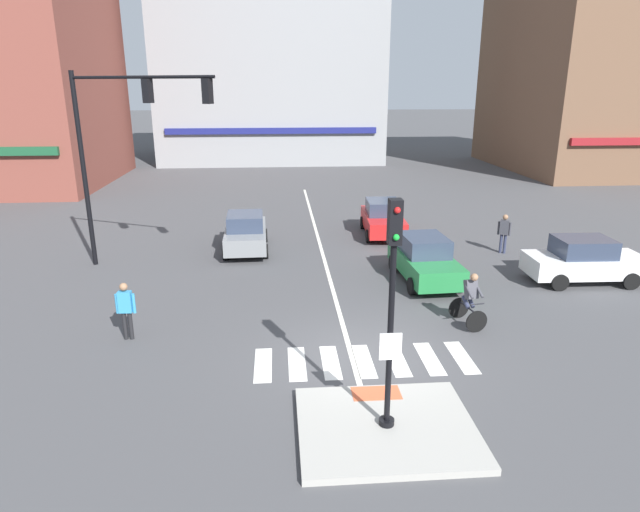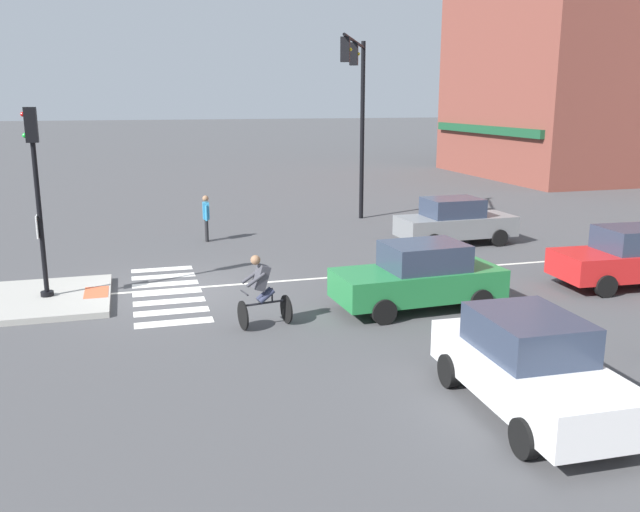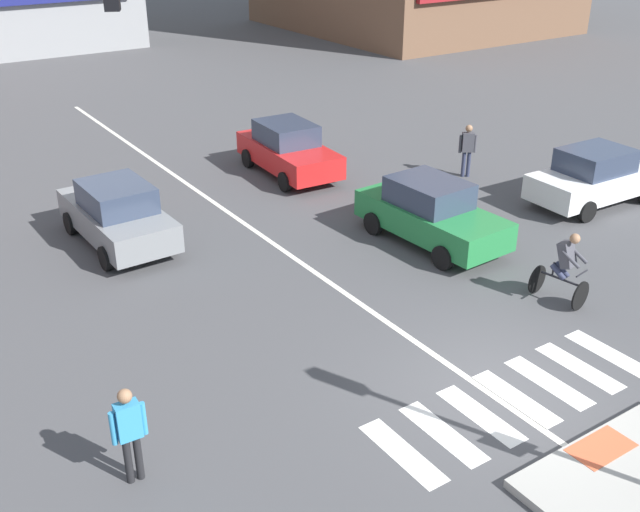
# 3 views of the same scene
# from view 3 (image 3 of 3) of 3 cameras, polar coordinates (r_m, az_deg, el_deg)

# --- Properties ---
(ground_plane) EXTENTS (300.00, 300.00, 0.00)m
(ground_plane) POSITION_cam_3_polar(r_m,az_deg,el_deg) (14.11, 13.83, -9.91)
(ground_plane) COLOR #474749
(tactile_pad_front) EXTENTS (1.10, 0.60, 0.01)m
(tactile_pad_front) POSITION_cam_3_polar(r_m,az_deg,el_deg) (13.05, 20.64, -13.49)
(tactile_pad_front) COLOR #DB5B38
(tactile_pad_front) RESTS_ON traffic_island
(crosswalk_stripe_a) EXTENTS (0.44, 1.80, 0.01)m
(crosswalk_stripe_a) POSITION_cam_3_polar(r_m,az_deg,el_deg) (12.47, 6.30, -14.66)
(crosswalk_stripe_a) COLOR silver
(crosswalk_stripe_a) RESTS_ON ground
(crosswalk_stripe_b) EXTENTS (0.44, 1.80, 0.01)m
(crosswalk_stripe_b) POSITION_cam_3_polar(r_m,az_deg,el_deg) (12.93, 9.33, -13.17)
(crosswalk_stripe_b) COLOR silver
(crosswalk_stripe_b) RESTS_ON ground
(crosswalk_stripe_c) EXTENTS (0.44, 1.80, 0.01)m
(crosswalk_stripe_c) POSITION_cam_3_polar(r_m,az_deg,el_deg) (13.43, 12.11, -11.76)
(crosswalk_stripe_c) COLOR silver
(crosswalk_stripe_c) RESTS_ON ground
(crosswalk_stripe_d) EXTENTS (0.44, 1.80, 0.01)m
(crosswalk_stripe_d) POSITION_cam_3_polar(r_m,az_deg,el_deg) (13.97, 14.66, -10.43)
(crosswalk_stripe_d) COLOR silver
(crosswalk_stripe_d) RESTS_ON ground
(crosswalk_stripe_e) EXTENTS (0.44, 1.80, 0.01)m
(crosswalk_stripe_e) POSITION_cam_3_polar(r_m,az_deg,el_deg) (14.53, 17.00, -9.18)
(crosswalk_stripe_e) COLOR silver
(crosswalk_stripe_e) RESTS_ON ground
(crosswalk_stripe_f) EXTENTS (0.44, 1.80, 0.01)m
(crosswalk_stripe_f) POSITION_cam_3_polar(r_m,az_deg,el_deg) (15.12, 19.15, -8.01)
(crosswalk_stripe_f) COLOR silver
(crosswalk_stripe_f) RESTS_ON ground
(crosswalk_stripe_g) EXTENTS (0.44, 1.80, 0.01)m
(crosswalk_stripe_g) POSITION_cam_3_polar(r_m,az_deg,el_deg) (15.74, 21.11, -6.92)
(crosswalk_stripe_g) COLOR silver
(crosswalk_stripe_g) RESTS_ON ground
(lane_centre_line) EXTENTS (0.14, 28.00, 0.01)m
(lane_centre_line) POSITION_cam_3_polar(r_m,az_deg,el_deg) (21.01, -6.74, 3.14)
(lane_centre_line) COLOR silver
(lane_centre_line) RESTS_ON ground
(car_grey_westbound_far) EXTENTS (1.93, 4.14, 1.64)m
(car_grey_westbound_far) POSITION_cam_3_polar(r_m,az_deg,el_deg) (19.52, -15.19, 3.12)
(car_grey_westbound_far) COLOR slate
(car_grey_westbound_far) RESTS_ON ground
(car_red_eastbound_far) EXTENTS (2.01, 4.19, 1.64)m
(car_red_eastbound_far) POSITION_cam_3_polar(r_m,az_deg,el_deg) (23.79, -2.45, 8.13)
(car_red_eastbound_far) COLOR red
(car_red_eastbound_far) RESTS_ON ground
(car_green_eastbound_mid) EXTENTS (2.00, 4.18, 1.64)m
(car_green_eastbound_mid) POSITION_cam_3_polar(r_m,az_deg,el_deg) (19.12, 8.44, 3.29)
(car_green_eastbound_mid) COLOR #237A3D
(car_green_eastbound_mid) RESTS_ON ground
(car_white_cross_right) EXTENTS (4.15, 1.94, 1.64)m
(car_white_cross_right) POSITION_cam_3_polar(r_m,az_deg,el_deg) (22.79, 20.25, 5.70)
(car_white_cross_right) COLOR white
(car_white_cross_right) RESTS_ON ground
(cyclist) EXTENTS (0.84, 1.19, 1.68)m
(cyclist) POSITION_cam_3_polar(r_m,az_deg,el_deg) (16.88, 18.12, -0.75)
(cyclist) COLOR black
(cyclist) RESTS_ON ground
(pedestrian_at_curb_left) EXTENTS (0.55, 0.24, 1.67)m
(pedestrian_at_curb_left) POSITION_cam_3_polar(r_m,az_deg,el_deg) (11.66, -14.34, -12.59)
(pedestrian_at_curb_left) COLOR black
(pedestrian_at_curb_left) RESTS_ON ground
(pedestrian_waiting_far_side) EXTENTS (0.48, 0.37, 1.67)m
(pedestrian_waiting_far_side) POSITION_cam_3_polar(r_m,az_deg,el_deg) (23.92, 11.17, 8.19)
(pedestrian_waiting_far_side) COLOR #2D334C
(pedestrian_waiting_far_side) RESTS_ON ground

